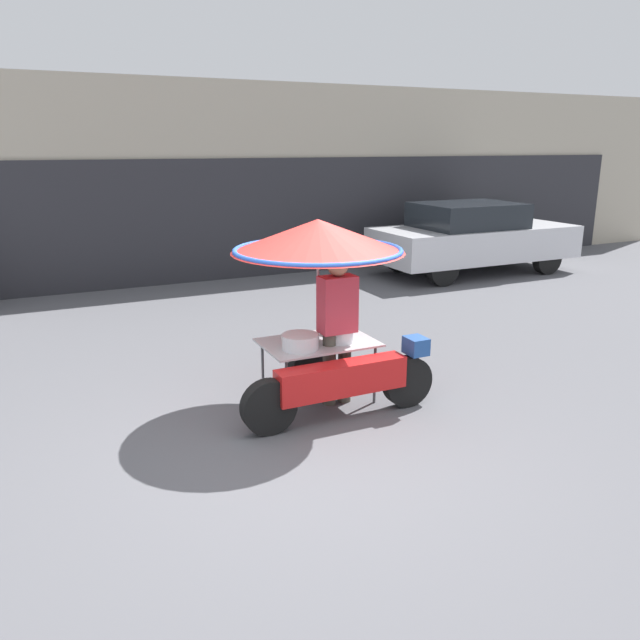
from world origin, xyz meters
TOP-DOWN VIEW (x-y plane):
  - ground_plane at (0.00, 0.00)m, footprint 36.00×36.00m
  - shopfront_building at (0.00, 8.42)m, footprint 28.00×2.06m
  - vendor_motorcycle_cart at (0.57, 0.85)m, footprint 2.09×1.77m
  - vendor_person at (0.72, 0.76)m, footprint 0.38×0.22m
  - parked_car at (6.46, 5.74)m, footprint 4.34×1.82m
  - potted_plant at (8.86, 6.81)m, footprint 0.79×0.79m

SIDE VIEW (x-z plane):
  - ground_plane at x=0.00m, z-range 0.00..0.00m
  - potted_plant at x=8.86m, z-range 0.09..1.11m
  - parked_car at x=6.46m, z-range 0.03..1.52m
  - vendor_person at x=0.72m, z-range 0.09..1.69m
  - vendor_motorcycle_cart at x=0.57m, z-range 0.53..2.47m
  - shopfront_building at x=0.00m, z-range -0.01..3.86m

